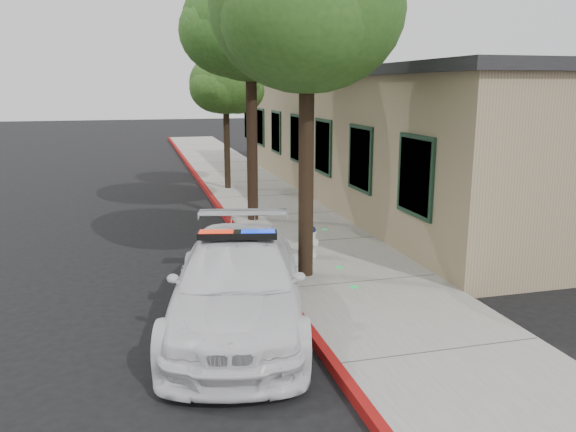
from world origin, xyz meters
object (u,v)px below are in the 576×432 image
(street_tree_near, at_px, (308,17))
(street_tree_far, at_px, (226,86))
(police_car, at_px, (238,283))
(fire_hydrant, at_px, (310,241))
(clapboard_building, at_px, (400,134))
(street_tree_mid, at_px, (251,29))

(street_tree_near, bearing_deg, street_tree_far, 89.38)
(police_car, distance_m, street_tree_near, 4.88)
(street_tree_far, bearing_deg, fire_hydrant, -87.98)
(clapboard_building, distance_m, fire_hydrant, 9.22)
(street_tree_near, height_order, street_tree_far, street_tree_near)
(police_car, height_order, fire_hydrant, police_car)
(fire_hydrant, xyz_separation_m, street_tree_near, (-0.43, -1.13, 4.45))
(clapboard_building, bearing_deg, street_tree_near, -125.50)
(fire_hydrant, relative_size, street_tree_near, 0.11)
(clapboard_building, height_order, street_tree_near, street_tree_near)
(street_tree_mid, distance_m, street_tree_far, 5.33)
(clapboard_building, relative_size, street_tree_far, 4.37)
(fire_hydrant, xyz_separation_m, street_tree_far, (-0.32, 9.01, 3.24))
(fire_hydrant, bearing_deg, street_tree_far, 71.42)
(clapboard_building, bearing_deg, police_car, -126.83)
(police_car, height_order, street_tree_mid, street_tree_mid)
(police_car, bearing_deg, clapboard_building, 65.79)
(street_tree_near, bearing_deg, street_tree_mid, 90.25)
(police_car, height_order, street_tree_near, street_tree_near)
(clapboard_building, relative_size, street_tree_mid, 3.13)
(fire_hydrant, height_order, street_tree_near, street_tree_near)
(clapboard_building, height_order, street_tree_mid, street_tree_mid)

